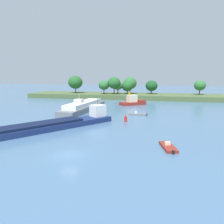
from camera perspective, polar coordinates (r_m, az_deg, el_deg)
ground_plane at (r=33.10m, az=-10.92°, el=-10.74°), size 400.00×400.00×0.00m
treeline_island at (r=106.97m, az=2.76°, el=4.95°), size 90.64×17.57×10.44m
tugboat at (r=84.16m, az=5.36°, el=2.67°), size 9.95×8.88×4.90m
small_motorboat at (r=63.25m, az=6.45°, el=-0.55°), size 5.33×1.57×1.02m
cargo_barge at (r=46.41m, az=-22.20°, el=-4.22°), size 29.85×38.23×5.77m
white_riverboat at (r=70.53m, az=-7.22°, el=1.37°), size 7.24×25.47×5.40m
fishing_skiff at (r=36.39m, az=14.07°, el=-8.56°), size 2.88×5.36×0.93m
channel_buoy_red at (r=54.40m, az=3.47°, el=-1.61°), size 0.70×0.70×1.90m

